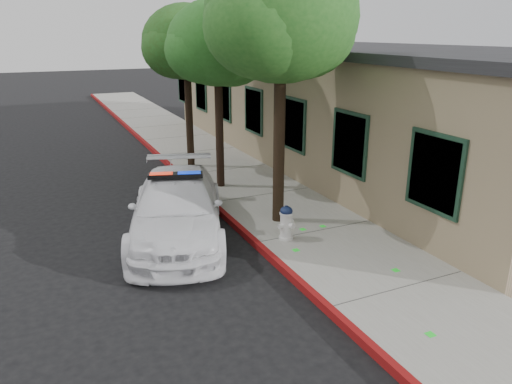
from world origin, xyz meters
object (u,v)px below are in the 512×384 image
object	(u,v)px
street_tree_mid	(218,47)
street_tree_near	(281,23)
clapboard_building	(349,104)
street_tree_far	(187,46)
fire_hydrant	(286,222)
police_car	(177,208)

from	to	relation	value
street_tree_mid	street_tree_near	bearing A→B (deg)	-85.10
clapboard_building	street_tree_far	bearing A→B (deg)	171.04
street_tree_near	street_tree_far	bearing A→B (deg)	93.94
fire_hydrant	street_tree_mid	world-z (taller)	street_tree_mid
police_car	street_tree_near	size ratio (longest dim) A/B	0.87
fire_hydrant	clapboard_building	bearing A→B (deg)	27.66
police_car	street_tree_far	distance (m)	6.94
street_tree_mid	clapboard_building	bearing A→B (deg)	15.58
clapboard_building	street_tree_far	size ratio (longest dim) A/B	3.82
fire_hydrant	street_tree_near	world-z (taller)	street_tree_near
clapboard_building	street_tree_near	world-z (taller)	street_tree_near
street_tree_near	street_tree_mid	world-z (taller)	street_tree_near
clapboard_building	street_tree_mid	bearing A→B (deg)	-164.42
street_tree_near	street_tree_far	world-z (taller)	street_tree_near
clapboard_building	fire_hydrant	bearing A→B (deg)	-134.26
police_car	fire_hydrant	bearing A→B (deg)	-16.03
street_tree_far	street_tree_near	bearing A→B (deg)	-86.06
police_car	street_tree_mid	size ratio (longest dim) A/B	1.02
street_tree_mid	street_tree_far	bearing A→B (deg)	92.69
street_tree_far	police_car	bearing A→B (deg)	-110.87
clapboard_building	street_tree_far	distance (m)	6.41
street_tree_mid	street_tree_far	world-z (taller)	street_tree_mid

